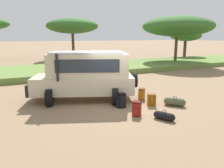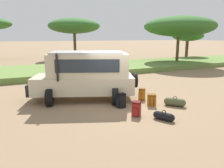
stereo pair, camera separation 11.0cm
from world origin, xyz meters
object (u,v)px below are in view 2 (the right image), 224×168
backpack_near_rear_wheel (142,94)px  duffel_bag_low_black_case (175,102)px  acacia_tree_right_mid (188,36)px  safari_vehicle (86,75)px  acacia_tree_left_mid (74,26)px  acacia_tree_centre_back (179,26)px  backpack_cluster_center (136,109)px  duffel_bag_soft_canvas (164,116)px  backpack_outermost (152,100)px  backpack_beside_front_wheel (121,101)px

backpack_near_rear_wheel → duffel_bag_low_black_case: (0.79, -1.56, -0.09)m
acacia_tree_right_mid → safari_vehicle: bearing=-145.7°
acacia_tree_left_mid → acacia_tree_centre_back: size_ratio=0.89×
backpack_cluster_center → duffel_bag_soft_canvas: size_ratio=0.73×
backpack_cluster_center → backpack_outermost: (1.37, 0.86, -0.03)m
safari_vehicle → backpack_cluster_center: (1.07, -3.11, -1.00)m
backpack_beside_front_wheel → acacia_tree_left_mid: bearing=78.8°
acacia_tree_right_mid → acacia_tree_left_mid: bearing=154.5°
backpack_cluster_center → duffel_bag_low_black_case: 2.29m
backpack_near_rear_wheel → backpack_outermost: 1.01m
acacia_tree_right_mid → duffel_bag_low_black_case: bearing=-135.3°
backpack_beside_front_wheel → duffel_bag_soft_canvas: 2.20m
acacia_tree_left_mid → backpack_cluster_center: bearing=-100.4°
acacia_tree_left_mid → acacia_tree_right_mid: bearing=-25.5°
safari_vehicle → backpack_outermost: (2.43, -2.25, -1.03)m
backpack_outermost → duffel_bag_soft_canvas: (-0.67, -1.73, -0.11)m
acacia_tree_left_mid → acacia_tree_right_mid: 16.07m
acacia_tree_left_mid → duffel_bag_low_black_case: bearing=-95.1°
backpack_cluster_center → backpack_outermost: backpack_cluster_center is taller
backpack_near_rear_wheel → duffel_bag_soft_canvas: size_ratio=0.71×
safari_vehicle → acacia_tree_left_mid: bearing=75.2°
backpack_outermost → duffel_bag_soft_canvas: backpack_outermost is taller
acacia_tree_centre_back → backpack_beside_front_wheel: bearing=-140.0°
backpack_cluster_center → acacia_tree_right_mid: 25.30m
duffel_bag_soft_canvas → acacia_tree_left_mid: 25.11m
duffel_bag_low_black_case → duffel_bag_soft_canvas: duffel_bag_low_black_case is taller
backpack_cluster_center → duffel_bag_low_black_case: (2.27, 0.30, -0.10)m
backpack_near_rear_wheel → backpack_outermost: backpack_near_rear_wheel is taller
backpack_cluster_center → acacia_tree_right_mid: acacia_tree_right_mid is taller
backpack_outermost → duffel_bag_low_black_case: size_ratio=0.63×
duffel_bag_soft_canvas → duffel_bag_low_black_case: bearing=36.8°
backpack_cluster_center → duffel_bag_low_black_case: bearing=7.6°
backpack_beside_front_wheel → acacia_tree_centre_back: bearing=40.0°
duffel_bag_low_black_case → backpack_beside_front_wheel: bearing=159.5°
duffel_bag_low_black_case → acacia_tree_left_mid: size_ratio=0.12×
safari_vehicle → duffel_bag_soft_canvas: size_ratio=6.65×
acacia_tree_centre_back → backpack_cluster_center: bearing=-136.9°
backpack_cluster_center → acacia_tree_right_mid: (18.80, 16.67, 2.98)m
backpack_beside_front_wheel → acacia_tree_right_mid: size_ratio=0.15×
backpack_near_rear_wheel → backpack_cluster_center: bearing=-128.6°
duffel_bag_low_black_case → acacia_tree_right_mid: size_ratio=0.19×
backpack_beside_front_wheel → acacia_tree_left_mid: (4.41, 22.38, 4.29)m
backpack_beside_front_wheel → acacia_tree_centre_back: 17.41m
backpack_near_rear_wheel → acacia_tree_left_mid: (2.86, 21.70, 4.33)m
backpack_near_rear_wheel → duffel_bag_soft_canvas: 2.85m
backpack_beside_front_wheel → acacia_tree_right_mid: 24.59m
backpack_cluster_center → acacia_tree_left_mid: acacia_tree_left_mid is taller
backpack_near_rear_wheel → duffel_bag_low_black_case: size_ratio=0.68×
backpack_outermost → duffel_bag_low_black_case: (0.91, -0.56, -0.07)m
safari_vehicle → duffel_bag_low_black_case: (3.34, -2.80, -1.11)m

